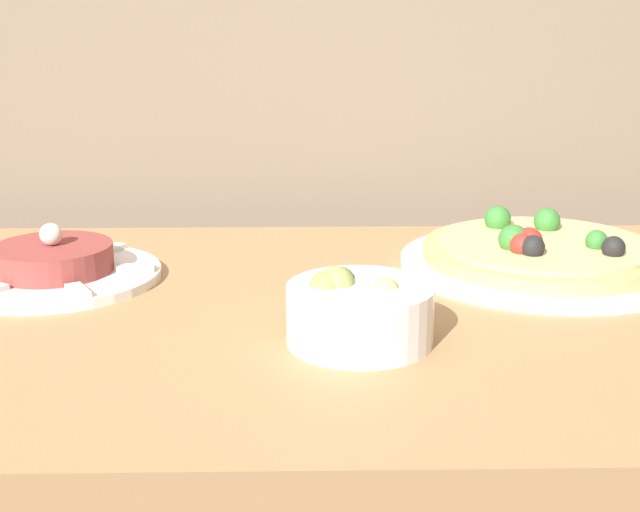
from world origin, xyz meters
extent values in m
cube|color=#AD7F51|center=(0.00, 0.32, 0.72)|extent=(1.21, 0.64, 0.03)
cylinder|color=white|center=(0.30, 0.45, 0.74)|extent=(0.32, 0.32, 0.01)
cylinder|color=#DBB26B|center=(0.30, 0.45, 0.75)|extent=(0.27, 0.27, 0.02)
cylinder|color=#E0C684|center=(0.30, 0.45, 0.77)|extent=(0.24, 0.24, 0.01)
sphere|color=#B22D23|center=(0.26, 0.40, 0.78)|extent=(0.03, 0.03, 0.03)
sphere|color=#387F33|center=(0.35, 0.42, 0.78)|extent=(0.02, 0.02, 0.02)
sphere|color=black|center=(0.27, 0.39, 0.78)|extent=(0.03, 0.03, 0.03)
sphere|color=black|center=(0.36, 0.39, 0.78)|extent=(0.02, 0.02, 0.02)
sphere|color=#B22D23|center=(0.28, 0.41, 0.78)|extent=(0.03, 0.03, 0.03)
sphere|color=#387F33|center=(0.32, 0.50, 0.78)|extent=(0.03, 0.03, 0.03)
sphere|color=#387F33|center=(0.26, 0.42, 0.78)|extent=(0.03, 0.03, 0.03)
sphere|color=#387F33|center=(0.26, 0.51, 0.78)|extent=(0.03, 0.03, 0.03)
cylinder|color=white|center=(-0.24, 0.41, 0.74)|extent=(0.23, 0.23, 0.01)
cylinder|color=#933D38|center=(-0.24, 0.41, 0.76)|extent=(0.13, 0.13, 0.03)
sphere|color=silver|center=(-0.24, 0.41, 0.79)|extent=(0.02, 0.02, 0.02)
cube|color=white|center=(-0.15, 0.41, 0.75)|extent=(0.04, 0.02, 0.01)
cube|color=white|center=(-0.19, 0.49, 0.75)|extent=(0.03, 0.04, 0.01)
cube|color=white|center=(-0.28, 0.49, 0.75)|extent=(0.03, 0.04, 0.01)
cube|color=white|center=(-0.19, 0.33, 0.75)|extent=(0.03, 0.04, 0.01)
cylinder|color=white|center=(0.08, 0.22, 0.76)|extent=(0.13, 0.13, 0.05)
sphere|color=#8EA34C|center=(0.05, 0.23, 0.79)|extent=(0.03, 0.03, 0.03)
sphere|color=#B7BC70|center=(0.10, 0.22, 0.78)|extent=(0.02, 0.02, 0.02)
sphere|color=#A3B25B|center=(0.06, 0.23, 0.79)|extent=(0.03, 0.03, 0.03)
sphere|color=#668E42|center=(0.06, 0.25, 0.78)|extent=(0.03, 0.03, 0.03)
camera|label=1|loc=(0.03, -0.51, 1.03)|focal=50.00mm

